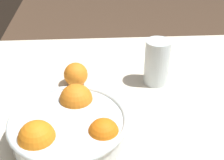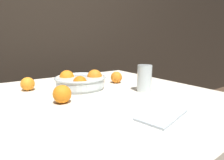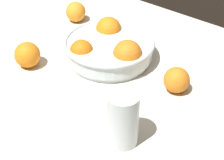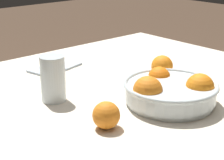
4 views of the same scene
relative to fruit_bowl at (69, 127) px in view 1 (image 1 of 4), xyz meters
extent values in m
cube|color=beige|center=(-0.03, -0.16, -0.06)|extent=(1.18, 1.12, 0.03)
cylinder|color=#936B47|center=(0.50, 0.34, -0.41)|extent=(0.05, 0.05, 0.68)
cylinder|color=silver|center=(0.00, 0.00, -0.03)|extent=(0.25, 0.25, 0.02)
cylinder|color=silver|center=(0.00, 0.00, 0.00)|extent=(0.26, 0.26, 0.05)
torus|color=silver|center=(0.00, 0.00, 0.02)|extent=(0.27, 0.27, 0.01)
sphere|color=orange|center=(0.08, -0.01, 0.02)|extent=(0.08, 0.08, 0.08)
sphere|color=orange|center=(-0.05, 0.06, 0.02)|extent=(0.08, 0.08, 0.08)
sphere|color=orange|center=(-0.04, -0.08, 0.01)|extent=(0.07, 0.07, 0.07)
cylinder|color=#F4A314|center=(0.24, -0.25, 0.01)|extent=(0.06, 0.06, 0.10)
cylinder|color=silver|center=(0.24, -0.25, 0.03)|extent=(0.07, 0.07, 0.14)
sphere|color=orange|center=(0.24, -0.01, 0.00)|extent=(0.07, 0.07, 0.07)
camera|label=1|loc=(-0.55, -0.07, 0.48)|focal=50.00mm
camera|label=2|loc=(-0.39, -0.86, 0.21)|focal=28.00mm
camera|label=3|loc=(0.60, -0.74, 0.60)|focal=60.00mm
camera|label=4|loc=(0.79, 0.64, 0.40)|focal=60.00mm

